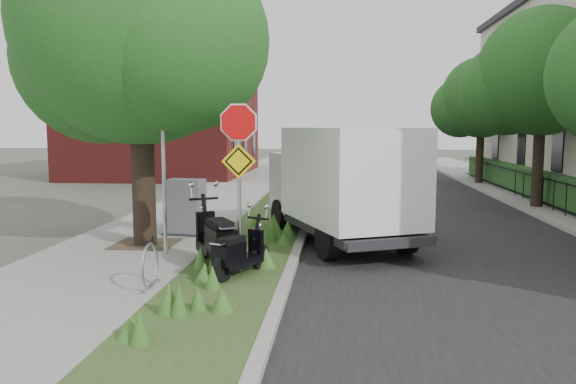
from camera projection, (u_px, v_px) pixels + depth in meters
name	position (u px, v px, depth m)	size (l,w,h in m)	color
ground	(314.00, 289.00, 9.70)	(120.00, 120.00, 0.00)	#4C5147
sidewalk_near	(209.00, 204.00, 19.98)	(3.50, 60.00, 0.12)	gray
verge	(285.00, 205.00, 19.72)	(2.00, 60.00, 0.12)	#32461E
kerb_near	(314.00, 205.00, 19.63)	(0.20, 60.00, 0.13)	#9E9991
road	(415.00, 208.00, 19.31)	(7.00, 60.00, 0.01)	black
kerb_far	(520.00, 208.00, 18.97)	(0.20, 60.00, 0.13)	#9E9991
footpath_far	(573.00, 208.00, 18.81)	(3.20, 60.00, 0.12)	gray
street_tree_main	(137.00, 35.00, 12.36)	(6.21, 5.54, 7.66)	black
bare_post	(163.00, 159.00, 11.54)	(0.08, 0.08, 4.00)	#A5A8AD
bike_hoop	(150.00, 266.00, 9.31)	(0.06, 0.78, 0.77)	#A5A8AD
sign_assembly	(239.00, 153.00, 10.14)	(0.94, 0.08, 3.22)	#A5A8AD
fence_far	(543.00, 190.00, 18.83)	(0.04, 24.00, 1.00)	black
hedge_far	(564.00, 190.00, 18.77)	(1.00, 24.00, 1.10)	#194720
brick_building	(166.00, 101.00, 31.86)	(9.40, 10.40, 8.30)	maroon
far_tree_b	(540.00, 78.00, 18.47)	(4.83, 4.31, 6.56)	black
far_tree_c	(480.00, 102.00, 26.43)	(4.37, 3.89, 5.93)	black
scooter_near	(217.00, 244.00, 10.61)	(1.15, 1.80, 0.95)	black
scooter_far	(236.00, 257.00, 9.98)	(0.85, 1.45, 0.75)	black
box_truck	(341.00, 180.00, 13.23)	(3.90, 5.57, 2.36)	#262628
utility_cabinet	(185.00, 208.00, 13.97)	(1.12, 0.82, 1.37)	#262628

